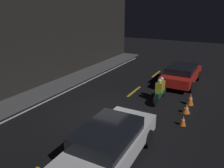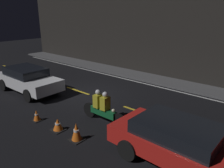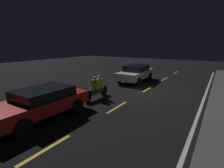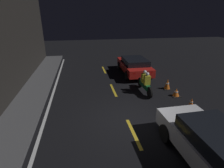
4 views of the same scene
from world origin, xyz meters
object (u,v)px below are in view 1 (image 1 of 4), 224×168
at_px(motorcycle, 160,90).
at_px(traffic_cone_mid, 186,109).
at_px(taxi_red, 182,74).
at_px(sedan_white, 110,142).
at_px(traffic_cone_far, 190,99).
at_px(traffic_cone_near, 183,121).

bearing_deg(motorcycle, traffic_cone_mid, -118.07).
bearing_deg(motorcycle, taxi_red, -6.91).
relative_size(sedan_white, traffic_cone_mid, 8.85).
xyz_separation_m(motorcycle, traffic_cone_mid, (-0.85, -1.64, -0.42)).
height_order(sedan_white, motorcycle, sedan_white).
height_order(motorcycle, traffic_cone_far, motorcycle).
bearing_deg(traffic_cone_far, taxi_red, 19.98).
bearing_deg(taxi_red, traffic_cone_near, -166.00).
relative_size(taxi_red, traffic_cone_mid, 8.88).
height_order(traffic_cone_mid, traffic_cone_far, traffic_cone_far).
bearing_deg(sedan_white, taxi_red, -3.05).
distance_m(sedan_white, traffic_cone_far, 6.33).
xyz_separation_m(traffic_cone_near, traffic_cone_far, (2.45, 0.13, 0.09)).
bearing_deg(sedan_white, traffic_cone_near, -25.78).
bearing_deg(taxi_red, traffic_cone_mid, -163.63).
distance_m(traffic_cone_near, traffic_cone_mid, 1.35).
bearing_deg(traffic_cone_near, taxi_red, 13.13).
bearing_deg(taxi_red, motorcycle, 174.61).
height_order(sedan_white, taxi_red, sedan_white).
xyz_separation_m(motorcycle, traffic_cone_near, (-2.20, -1.76, -0.41)).
height_order(taxi_red, traffic_cone_mid, taxi_red).
bearing_deg(traffic_cone_near, traffic_cone_mid, 4.92).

